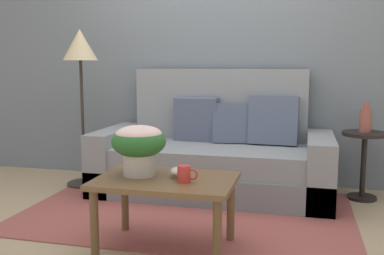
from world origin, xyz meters
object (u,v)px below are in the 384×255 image
(floor_lamp, at_px, (81,61))
(potted_plant, at_px, (139,143))
(couch, at_px, (215,156))
(coffee_mug, at_px, (185,174))
(side_table, at_px, (364,153))
(table_vase, at_px, (366,120))
(coffee_table, at_px, (166,189))
(snack_bowl, at_px, (180,171))

(floor_lamp, distance_m, potted_plant, 1.69)
(couch, bearing_deg, potted_plant, -100.11)
(floor_lamp, xyz_separation_m, coffee_mug, (1.37, -1.32, -0.68))
(side_table, bearing_deg, couch, -175.48)
(side_table, relative_size, table_vase, 2.24)
(floor_lamp, bearing_deg, potted_plant, -49.62)
(couch, distance_m, side_table, 1.30)
(couch, distance_m, table_vase, 1.35)
(potted_plant, height_order, table_vase, table_vase)
(coffee_table, relative_size, coffee_mug, 6.79)
(snack_bowl, xyz_separation_m, table_vase, (1.26, 1.41, 0.20))
(couch, relative_size, potted_plant, 6.06)
(couch, bearing_deg, coffee_mug, -86.29)
(table_vase, bearing_deg, floor_lamp, -175.57)
(coffee_table, xyz_separation_m, snack_bowl, (0.08, 0.05, 0.10))
(couch, distance_m, coffee_table, 1.35)
(couch, relative_size, side_table, 3.54)
(couch, height_order, potted_plant, couch)
(potted_plant, relative_size, coffee_mug, 2.72)
(floor_lamp, height_order, potted_plant, floor_lamp)
(side_table, bearing_deg, potted_plant, -137.21)
(floor_lamp, bearing_deg, coffee_mug, -43.95)
(coffee_table, bearing_deg, table_vase, 47.28)
(coffee_mug, distance_m, table_vase, 1.94)
(coffee_table, distance_m, table_vase, 2.00)
(couch, height_order, table_vase, couch)
(couch, height_order, floor_lamp, floor_lamp)
(floor_lamp, bearing_deg, table_vase, 4.43)
(floor_lamp, distance_m, table_vase, 2.62)
(couch, bearing_deg, coffee_table, -92.09)
(side_table, bearing_deg, coffee_table, -132.89)
(floor_lamp, xyz_separation_m, table_vase, (2.57, 0.20, -0.50))
(floor_lamp, height_order, snack_bowl, floor_lamp)
(coffee_table, bearing_deg, couch, 87.91)
(coffee_mug, bearing_deg, table_vase, 51.59)
(couch, xyz_separation_m, side_table, (1.30, 0.10, 0.07))
(floor_lamp, relative_size, table_vase, 5.65)
(coffee_table, xyz_separation_m, coffee_mug, (0.14, -0.06, 0.12))
(couch, distance_m, potted_plant, 1.38)
(side_table, height_order, coffee_mug, side_table)
(side_table, distance_m, table_vase, 0.29)
(coffee_table, height_order, table_vase, table_vase)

